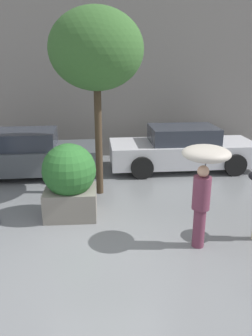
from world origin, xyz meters
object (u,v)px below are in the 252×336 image
Objects in this scene: person_adult at (204,171)px; street_tree at (96,50)px; parked_car_far at (182,149)px; planter_box at (70,180)px; parked_car_near at (22,155)px.

street_tree is at bearing 65.33° from person_adult.
planter_box is at bearing 133.28° from parked_car_far.
parked_car_far is at bearing -88.75° from parked_car_near.
person_adult is 3.89m from street_tree.
parked_car_near is at bearing 92.27° from parked_car_far.
planter_box is 3.36m from parked_car_near.
street_tree is at bearing -126.93° from parked_car_near.
parked_car_near is at bearing 74.69° from person_adult.
planter_box is at bearing 91.67° from person_adult.
parked_car_near is at bearing 120.10° from planter_box.
planter_box is 0.37× the size of street_tree.
person_adult is 0.42× the size of street_tree.
planter_box is at bearing -152.33° from parked_car_near.
person_adult is at bearing -54.80° from street_tree.
planter_box is 0.36× the size of parked_car_far.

